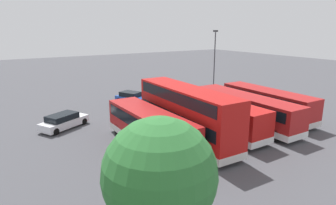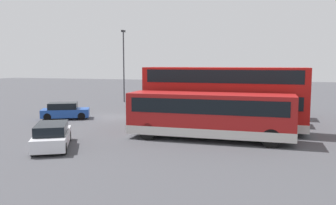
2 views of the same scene
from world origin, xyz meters
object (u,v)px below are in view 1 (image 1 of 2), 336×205
Objects in this scene: bus_single_deck_third at (218,114)px; car_hatchback_silver at (64,121)px; lamp_post_tall at (215,56)px; bus_single_deck_near_end at (267,103)px; bus_double_decker_fourth at (186,113)px; bus_single_deck_fifth at (150,128)px; bus_single_deck_second at (245,108)px; car_small_green at (131,98)px.

bus_single_deck_third reaches higher than car_hatchback_silver.
bus_single_deck_near_end is at bearing 71.68° from lamp_post_tall.
bus_single_deck_third is 2.12× the size of car_hatchback_silver.
bus_double_decker_fourth is at bearing 4.82° from bus_single_deck_third.
bus_single_deck_fifth is at bearing 36.83° from lamp_post_tall.
bus_single_deck_second is at bearing -178.60° from bus_single_deck_third.
bus_single_deck_fifth is 1.17× the size of lamp_post_tall.
bus_single_deck_second is 1.04× the size of bus_double_decker_fourth.
car_hatchback_silver is at bearing 13.84° from lamp_post_tall.
car_hatchback_silver is (11.73, -8.39, -0.92)m from bus_single_deck_third.
bus_single_deck_second is 1.15× the size of bus_single_deck_fifth.
bus_single_deck_near_end is at bearing -176.00° from bus_single_deck_third.
lamp_post_tall reaches higher than bus_single_deck_second.
lamp_post_tall is (-18.79, -14.07, 3.53)m from bus_single_deck_fifth.
bus_double_decker_fourth is at bearing 42.91° from lamp_post_tall.
car_hatchback_silver is 24.62m from lamp_post_tall.
car_hatchback_silver is 0.55× the size of lamp_post_tall.
lamp_post_tall is at bearing -177.93° from car_small_green.
car_small_green is at bearing -150.90° from car_hatchback_silver.
bus_single_deck_third is at bearing 99.25° from car_small_green.
car_hatchback_silver is (7.91, -8.71, -1.75)m from bus_double_decker_fourth.
bus_single_deck_third reaches higher than car_small_green.
bus_double_decker_fourth reaches higher than bus_single_deck_second.
bus_double_decker_fourth reaches higher than car_small_green.
bus_single_deck_near_end reaches higher than car_small_green.
bus_single_deck_third is 2.36× the size of car_small_green.
bus_double_decker_fourth reaches higher than bus_single_deck_third.
bus_single_deck_second is at bearing 151.50° from car_hatchback_silver.
bus_double_decker_fourth is 1.30× the size of lamp_post_tall.
car_small_green is at bearing -54.24° from bus_single_deck_near_end.
bus_single_deck_second is at bearing -176.83° from bus_double_decker_fourth.
bus_single_deck_third is 3.92m from bus_double_decker_fourth.
bus_double_decker_fourth is at bearing 4.28° from bus_single_deck_near_end.
car_small_green is at bearing -80.75° from bus_single_deck_third.
lamp_post_tall is (-23.51, -5.79, 4.44)m from car_hatchback_silver.
bus_single_deck_third is 14.45m from car_hatchback_silver.
car_hatchback_silver is 10.87m from car_small_green.
bus_single_deck_fifth reaches higher than car_small_green.
bus_single_deck_second is 10.57m from bus_single_deck_fifth.
lamp_post_tall reaches higher than bus_double_decker_fourth.
bus_single_deck_near_end is 1.21× the size of lamp_post_tall.
bus_single_deck_fifth is at bearing 1.60° from bus_single_deck_near_end.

